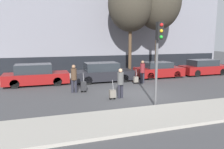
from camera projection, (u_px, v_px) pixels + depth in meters
ground_plane at (137, 94)px, 12.68m from camera, size 80.00×80.00×0.00m
sidewalk_near at (174, 114)px, 9.16m from camera, size 28.00×2.50×0.12m
sidewalk_far at (104, 75)px, 19.24m from camera, size 28.00×3.00×0.12m
building_facade at (93, 16)px, 21.92m from camera, size 28.00×3.23×11.00m
parked_car_0 at (36, 75)px, 15.24m from camera, size 4.38×1.72×1.47m
parked_car_1 at (103, 73)px, 16.52m from camera, size 4.45×1.80×1.44m
parked_car_2 at (159, 70)px, 18.25m from camera, size 3.94×1.79×1.30m
parked_car_3 at (204, 68)px, 19.67m from camera, size 4.35×1.71×1.37m
pedestrian_left at (74, 77)px, 12.99m from camera, size 0.35×0.34×1.69m
trolley_left at (83, 86)px, 13.14m from camera, size 0.34×0.29×1.21m
pedestrian_center at (120, 82)px, 11.80m from camera, size 0.34×0.34×1.62m
trolley_center at (112, 94)px, 11.56m from camera, size 0.34×0.29×1.07m
pedestrian_right at (142, 70)px, 15.82m from camera, size 0.35×0.34×1.66m
trolley_right at (136, 79)px, 15.68m from camera, size 0.34×0.29×1.06m
traffic_light at (158, 47)px, 10.01m from camera, size 0.28×0.47×3.94m
parked_bicycle at (160, 67)px, 21.03m from camera, size 1.77×0.06×0.96m
bare_tree_near_crossing at (158, 2)px, 19.20m from camera, size 4.04×4.04×8.82m
bare_tree_down_street at (131, 4)px, 18.46m from camera, size 3.85×3.85×8.41m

